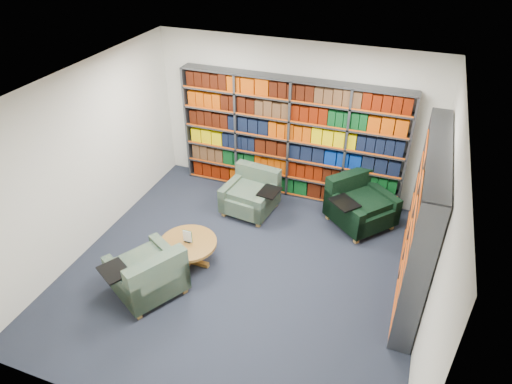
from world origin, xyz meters
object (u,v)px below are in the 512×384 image
(chair_teal_front, at_px, (150,277))
(coffee_table, at_px, (188,246))
(chair_green_right, at_px, (358,205))
(chair_teal_left, at_px, (252,194))

(chair_teal_front, xyz_separation_m, coffee_table, (0.20, 0.76, 0.00))
(chair_green_right, xyz_separation_m, chair_teal_front, (-2.40, -2.72, -0.01))
(coffee_table, bearing_deg, chair_teal_front, -104.86)
(chair_green_right, bearing_deg, chair_teal_left, -171.40)
(chair_green_right, distance_m, coffee_table, 2.94)
(chair_teal_front, distance_m, coffee_table, 0.79)
(chair_teal_front, bearing_deg, chair_teal_left, 76.45)
(chair_green_right, xyz_separation_m, coffee_table, (-2.19, -1.96, -0.01))
(chair_teal_left, height_order, chair_teal_front, chair_teal_front)
(chair_teal_left, bearing_deg, coffee_table, -102.95)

